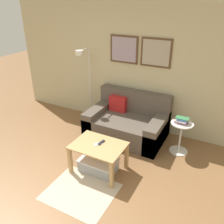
# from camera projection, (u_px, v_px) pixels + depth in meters

# --- Properties ---
(ground_plane) EXTENTS (16.00, 16.00, 0.00)m
(ground_plane) POSITION_uv_depth(u_px,v_px,m) (37.00, 213.00, 3.16)
(ground_plane) COLOR brown
(wall_back) EXTENTS (5.60, 0.09, 2.55)m
(wall_back) POSITION_uv_depth(u_px,v_px,m) (129.00, 67.00, 4.88)
(wall_back) COLOR #C6BC93
(wall_back) RESTS_ON ground_plane
(area_rug) EXTENTS (0.99, 0.84, 0.01)m
(area_rug) POSITION_uv_depth(u_px,v_px,m) (81.00, 191.00, 3.51)
(area_rug) COLOR #C1B299
(area_rug) RESTS_ON ground_plane
(couch) EXTENTS (1.53, 0.99, 0.87)m
(couch) POSITION_uv_depth(u_px,v_px,m) (127.00, 123.00, 4.82)
(couch) COLOR brown
(couch) RESTS_ON ground_plane
(coffee_table) EXTENTS (0.83, 0.61, 0.49)m
(coffee_table) POSITION_uv_depth(u_px,v_px,m) (99.00, 150.00, 3.79)
(coffee_table) COLOR tan
(coffee_table) RESTS_ON ground_plane
(storage_bin) EXTENTS (0.61, 0.40, 0.20)m
(storage_bin) POSITION_uv_depth(u_px,v_px,m) (98.00, 165.00, 3.91)
(storage_bin) COLOR #9EA3A8
(storage_bin) RESTS_ON ground_plane
(floor_lamp) EXTENTS (0.24, 0.53, 1.65)m
(floor_lamp) POSITION_uv_depth(u_px,v_px,m) (86.00, 79.00, 5.07)
(floor_lamp) COLOR silver
(floor_lamp) RESTS_ON ground_plane
(side_table) EXTENTS (0.40, 0.40, 0.60)m
(side_table) POSITION_uv_depth(u_px,v_px,m) (181.00, 135.00, 4.27)
(side_table) COLOR silver
(side_table) RESTS_ON ground_plane
(book_stack) EXTENTS (0.25, 0.19, 0.10)m
(book_stack) POSITION_uv_depth(u_px,v_px,m) (182.00, 120.00, 4.15)
(book_stack) COLOR #8C4C93
(book_stack) RESTS_ON side_table
(remote_control) EXTENTS (0.06, 0.15, 0.02)m
(remote_control) POSITION_uv_depth(u_px,v_px,m) (101.00, 142.00, 3.79)
(remote_control) COLOR #232328
(remote_control) RESTS_ON coffee_table
(cell_phone) EXTENTS (0.13, 0.15, 0.01)m
(cell_phone) POSITION_uv_depth(u_px,v_px,m) (98.00, 144.00, 3.76)
(cell_phone) COLOR silver
(cell_phone) RESTS_ON coffee_table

